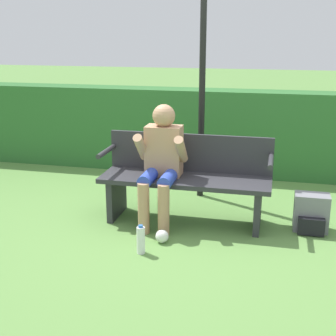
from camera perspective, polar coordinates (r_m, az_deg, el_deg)
name	(u,v)px	position (r m, az deg, el deg)	size (l,w,h in m)	color
ground_plane	(185,221)	(4.77, 2.04, -6.50)	(40.00, 40.00, 0.00)	#5B8942
hedge_back	(211,132)	(6.30, 5.30, 4.44)	(12.00, 0.44, 1.11)	#2D662D
park_bench	(186,178)	(4.67, 2.25, -1.19)	(1.68, 0.51, 0.85)	#2D2D33
person_seated	(161,159)	(4.55, -0.82, 1.14)	(0.49, 0.58, 1.17)	tan
backpack	(311,214)	(4.70, 17.05, -5.35)	(0.32, 0.27, 0.36)	slate
water_bottle	(141,240)	(4.08, -3.33, -8.74)	(0.07, 0.07, 0.26)	white
signpost	(202,67)	(5.19, 4.21, 12.16)	(0.42, 0.09, 2.59)	black
litter_crumple	(162,236)	(4.29, -0.73, -8.32)	(0.12, 0.12, 0.12)	silver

